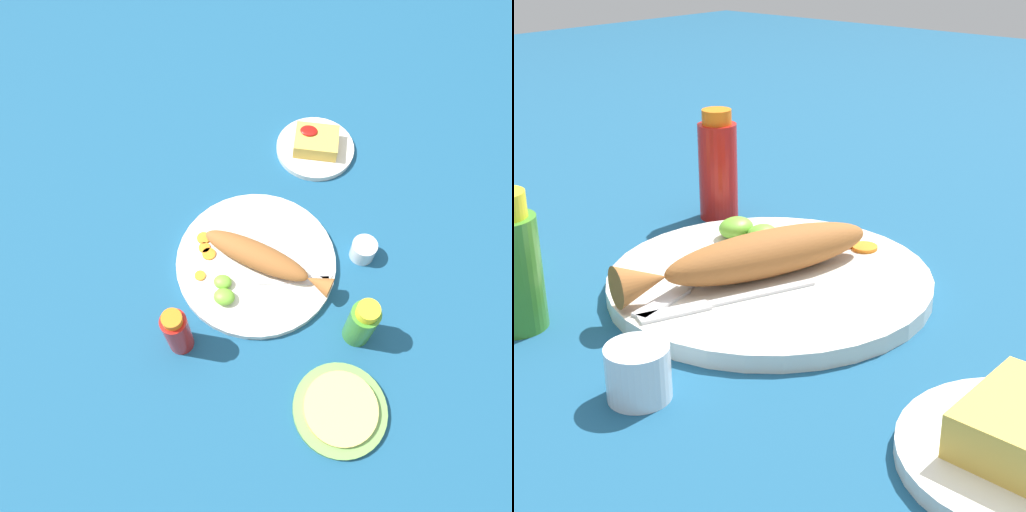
# 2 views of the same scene
# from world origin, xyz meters

# --- Properties ---
(ground_plane) EXTENTS (4.00, 4.00, 0.00)m
(ground_plane) POSITION_xyz_m (0.00, 0.00, 0.00)
(ground_plane) COLOR navy
(main_plate) EXTENTS (0.34, 0.34, 0.02)m
(main_plate) POSITION_xyz_m (0.00, 0.00, 0.01)
(main_plate) COLOR silver
(main_plate) RESTS_ON ground_plane
(fried_fish) EXTENTS (0.29, 0.14, 0.05)m
(fried_fish) POSITION_xyz_m (-0.02, 0.01, 0.04)
(fried_fish) COLOR #935628
(fried_fish) RESTS_ON main_plate
(fork_near) EXTENTS (0.18, 0.08, 0.00)m
(fork_near) POSITION_xyz_m (-0.09, -0.01, 0.02)
(fork_near) COLOR silver
(fork_near) RESTS_ON main_plate
(fork_far) EXTENTS (0.18, 0.05, 0.00)m
(fork_far) POSITION_xyz_m (-0.08, 0.04, 0.02)
(fork_far) COLOR silver
(fork_far) RESTS_ON main_plate
(carrot_slice_near) EXTENTS (0.03, 0.03, 0.00)m
(carrot_slice_near) POSITION_xyz_m (0.12, -0.04, 0.02)
(carrot_slice_near) COLOR orange
(carrot_slice_near) RESTS_ON main_plate
(carrot_slice_mid) EXTENTS (0.02, 0.02, 0.00)m
(carrot_slice_mid) POSITION_xyz_m (0.11, -0.01, 0.02)
(carrot_slice_mid) COLOR orange
(carrot_slice_mid) RESTS_ON main_plate
(carrot_slice_far) EXTENTS (0.03, 0.03, 0.00)m
(carrot_slice_far) POSITION_xyz_m (0.10, 0.00, 0.02)
(carrot_slice_far) COLOR orange
(carrot_slice_far) RESTS_ON main_plate
(carrot_slice_extra) EXTENTS (0.02, 0.02, 0.00)m
(carrot_slice_extra) POSITION_xyz_m (0.11, 0.05, 0.02)
(carrot_slice_extra) COLOR orange
(carrot_slice_extra) RESTS_ON main_plate
(lime_wedge_main) EXTENTS (0.04, 0.03, 0.02)m
(lime_wedge_main) POSITION_xyz_m (0.06, 0.06, 0.03)
(lime_wedge_main) COLOR #6BB233
(lime_wedge_main) RESTS_ON main_plate
(lime_wedge_side) EXTENTS (0.04, 0.04, 0.02)m
(lime_wedge_side) POSITION_xyz_m (0.05, 0.10, 0.03)
(lime_wedge_side) COLOR #6BB233
(lime_wedge_side) RESTS_ON main_plate
(hot_sauce_bottle_red) EXTENTS (0.05, 0.05, 0.14)m
(hot_sauce_bottle_red) POSITION_xyz_m (0.12, 0.20, 0.07)
(hot_sauce_bottle_red) COLOR #B21914
(hot_sauce_bottle_red) RESTS_ON ground_plane
(salt_cup) EXTENTS (0.05, 0.05, 0.05)m
(salt_cup) POSITION_xyz_m (-0.22, -0.05, 0.02)
(salt_cup) COLOR silver
(salt_cup) RESTS_ON ground_plane
(side_plate_fries) EXTENTS (0.19, 0.19, 0.01)m
(side_plate_fries) POSITION_xyz_m (-0.10, -0.33, 0.01)
(side_plate_fries) COLOR silver
(side_plate_fries) RESTS_ON ground_plane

